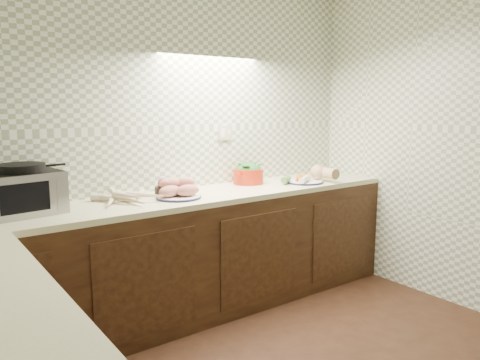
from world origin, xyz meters
TOP-DOWN VIEW (x-y plane):
  - room at (0.00, 0.00)m, footprint 3.60×3.60m
  - counter at (-0.68, 0.68)m, footprint 3.60×3.60m
  - toaster_oven at (-1.05, 1.59)m, footprint 0.46×0.38m
  - parsnip_pile at (-0.43, 1.61)m, footprint 0.45×0.35m
  - sweet_potato_plate at (-0.07, 1.47)m, footprint 0.33×0.32m
  - onion_bowl at (-0.09, 1.62)m, footprint 0.16×0.16m
  - dutch_oven at (0.69, 1.66)m, footprint 0.32×0.32m
  - veg_plate at (1.17, 1.41)m, footprint 0.49×0.33m

SIDE VIEW (x-z plane):
  - counter at x=-0.68m, z-range 0.00..0.90m
  - parsnip_pile at x=-0.43m, z-range 0.89..0.98m
  - onion_bowl at x=-0.09m, z-range 0.88..1.01m
  - veg_plate at x=1.17m, z-range 0.88..1.02m
  - sweet_potato_plate at x=-0.07m, z-range 0.88..1.03m
  - dutch_oven at x=0.69m, z-range 0.90..1.07m
  - toaster_oven at x=-1.05m, z-range 0.89..1.19m
  - room at x=0.00m, z-range 0.33..2.93m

